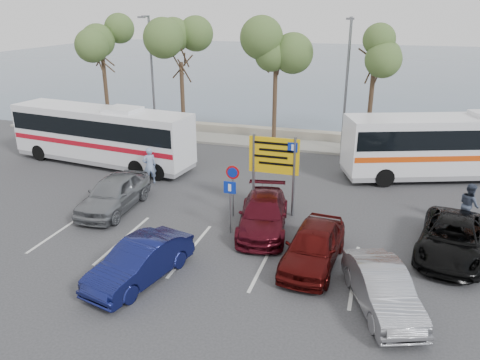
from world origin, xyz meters
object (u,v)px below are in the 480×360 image
(street_lamp_left, at_px, (151,71))
(pedestrian_near, at_px, (149,166))
(car_silver_a, at_px, (114,193))
(car_red, at_px, (313,246))
(pedestrian_far, at_px, (469,205))
(coach_bus_right, at_px, (454,148))
(direction_sign, at_px, (274,162))
(coach_bus_left, at_px, (102,137))
(car_blue, at_px, (140,262))
(suv_black, at_px, (452,238))
(street_lamp_right, at_px, (347,79))
(car_maroon, at_px, (263,214))
(car_silver_b, at_px, (382,289))

(street_lamp_left, distance_m, pedestrian_near, 10.09)
(car_silver_a, xyz_separation_m, car_red, (9.37, -2.19, -0.04))
(car_red, distance_m, pedestrian_far, 7.70)
(street_lamp_left, height_order, coach_bus_right, street_lamp_left)
(street_lamp_left, distance_m, direction_sign, 15.24)
(coach_bus_left, relative_size, car_blue, 2.70)
(car_blue, relative_size, suv_black, 0.85)
(car_blue, height_order, pedestrian_near, pedestrian_near)
(suv_black, bearing_deg, coach_bus_right, 95.00)
(coach_bus_left, xyz_separation_m, coach_bus_right, (19.19, 3.38, 0.04))
(pedestrian_near, bearing_deg, car_silver_a, 48.61)
(street_lamp_right, relative_size, car_blue, 1.90)
(direction_sign, relative_size, coach_bus_right, 0.31)
(pedestrian_near, bearing_deg, street_lamp_left, -106.52)
(suv_black, bearing_deg, car_maroon, -169.40)
(coach_bus_left, bearing_deg, car_maroon, -26.85)
(coach_bus_right, height_order, suv_black, coach_bus_right)
(coach_bus_right, height_order, car_silver_b, coach_bus_right)
(pedestrian_far, bearing_deg, coach_bus_left, 62.06)
(pedestrian_near, bearing_deg, coach_bus_left, -69.00)
(coach_bus_left, height_order, car_silver_b, coach_bus_left)
(coach_bus_left, height_order, car_red, coach_bus_left)
(car_silver_a, distance_m, car_silver_b, 12.48)
(street_lamp_left, relative_size, car_blue, 1.90)
(street_lamp_left, xyz_separation_m, car_red, (13.40, -14.21, -3.85))
(street_lamp_right, distance_m, car_maroon, 12.80)
(street_lamp_left, height_order, car_maroon, street_lamp_left)
(coach_bus_left, distance_m, car_red, 15.63)
(coach_bus_left, bearing_deg, pedestrian_near, -27.27)
(direction_sign, xyz_separation_m, car_silver_a, (-6.97, -1.70, -1.64))
(car_blue, xyz_separation_m, pedestrian_far, (11.12, 7.87, 0.24))
(street_lamp_left, bearing_deg, direction_sign, -43.17)
(coach_bus_right, relative_size, car_maroon, 2.46)
(street_lamp_right, bearing_deg, car_blue, -106.46)
(car_blue, distance_m, car_red, 6.04)
(car_maroon, relative_size, pedestrian_near, 2.44)
(car_maroon, bearing_deg, car_silver_a, 170.09)
(street_lamp_right, height_order, car_maroon, street_lamp_right)
(coach_bus_right, bearing_deg, street_lamp_right, 153.60)
(car_maroon, xyz_separation_m, pedestrian_far, (8.12, 2.96, 0.25))
(coach_bus_left, xyz_separation_m, pedestrian_far, (19.22, -2.67, -0.68))
(coach_bus_left, distance_m, coach_bus_right, 19.48)
(suv_black, bearing_deg, car_blue, -143.70)
(coach_bus_right, bearing_deg, car_blue, -128.55)
(coach_bus_left, relative_size, suv_black, 2.31)
(direction_sign, bearing_deg, pedestrian_far, 8.83)
(street_lamp_right, bearing_deg, street_lamp_left, 180.00)
(direction_sign, bearing_deg, street_lamp_left, 136.83)
(street_lamp_right, height_order, car_silver_b, street_lamp_right)
(car_maroon, distance_m, pedestrian_near, 7.82)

